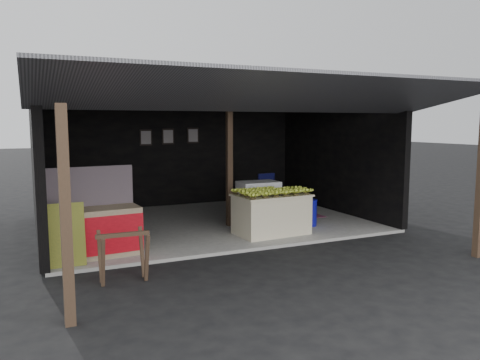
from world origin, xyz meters
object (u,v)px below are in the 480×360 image
banana_table (271,214)px  sawhorse (123,251)px  neighbor_stall (95,229)px  plastic_chair (269,190)px  water_barrel (308,213)px  white_crate (258,203)px

banana_table → sawhorse: bearing=-158.0°
neighbor_stall → plastic_chair: size_ratio=1.51×
neighbor_stall → sawhorse: neighbor_stall is taller
sawhorse → water_barrel: 4.73m
banana_table → white_crate: (0.14, 0.86, 0.08)m
sawhorse → banana_table: bearing=27.1°
plastic_chair → white_crate: bearing=-131.7°
banana_table → sawhorse: (-3.24, -1.55, -0.00)m
white_crate → plastic_chair: size_ratio=0.97×
neighbor_stall → sawhorse: size_ratio=1.98×
banana_table → neighbor_stall: 3.45m
water_barrel → white_crate: bearing=151.5°
banana_table → white_crate: size_ratio=1.58×
white_crate → sawhorse: white_crate is taller
banana_table → white_crate: bearing=77.3°
neighbor_stall → sawhorse: 1.40m
white_crate → plastic_chair: plastic_chair is taller
white_crate → water_barrel: white_crate is taller
neighbor_stall → sawhorse: (0.20, -1.38, -0.05)m
sawhorse → white_crate: bearing=37.0°
white_crate → neighbor_stall: size_ratio=0.64×
water_barrel → plastic_chair: bearing=95.0°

